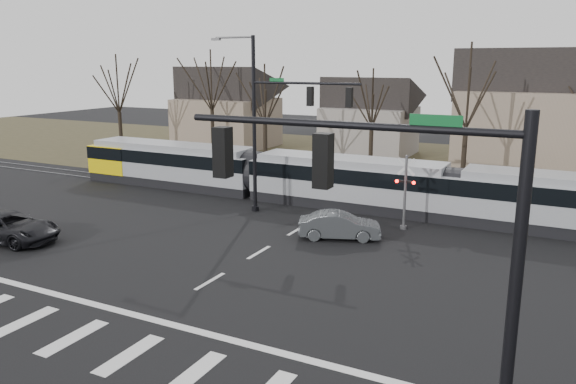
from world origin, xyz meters
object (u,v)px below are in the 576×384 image
at_px(rail_crossing_signal, 405,195).
at_px(suv, 9,227).
at_px(sedan, 340,226).
at_px(tram, 347,180).

bearing_deg(rail_crossing_signal, suv, -147.12).
height_order(sedan, suv, suv).
relative_size(suv, rail_crossing_signal, 1.35).
distance_m(tram, suv, 18.83).
relative_size(sedan, rail_crossing_signal, 1.09).
xyz_separation_m(tram, rail_crossing_signal, (4.53, -3.21, 0.22)).
xyz_separation_m(sedan, suv, (-14.47, -7.88, 0.04)).
bearing_deg(tram, sedan, -71.59).
xyz_separation_m(suv, rail_crossing_signal, (16.92, 10.94, 1.16)).
bearing_deg(rail_crossing_signal, tram, 144.72).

